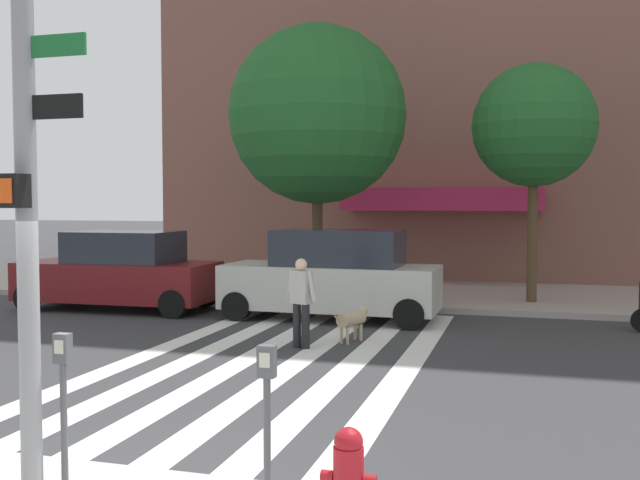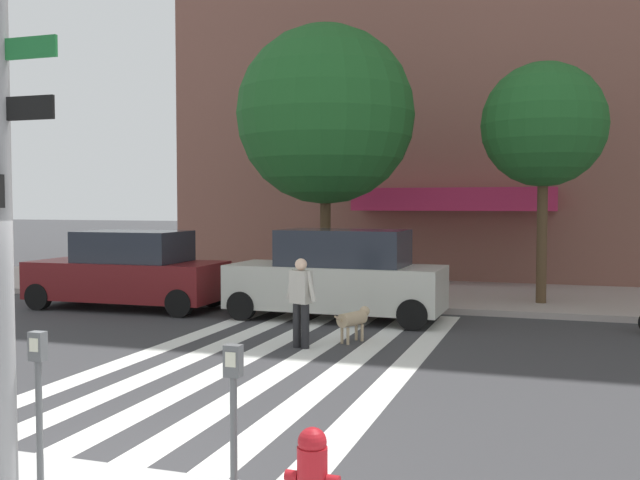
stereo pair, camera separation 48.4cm
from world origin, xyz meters
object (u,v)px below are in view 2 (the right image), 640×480
at_px(parking_meter_curbside, 39,385).
at_px(dog_on_leash, 354,319).
at_px(street_tree_nearest, 325,115).
at_px(parked_car_near_curb, 129,271).
at_px(parked_car_behind_first, 338,276).
at_px(street_tree_middle, 544,125).
at_px(parking_meter_second_along, 233,404).
at_px(pedestrian_dog_walker, 301,297).
at_px(fire_hydrant, 312,477).

relative_size(parking_meter_curbside, dog_on_leash, 1.35).
bearing_deg(street_tree_nearest, parked_car_near_curb, -151.81).
xyz_separation_m(parked_car_behind_first, street_tree_middle, (4.35, 3.16, 3.57)).
bearing_deg(parked_car_near_curb, parking_meter_curbside, -60.72).
bearing_deg(parking_meter_second_along, pedestrian_dog_walker, 105.33).
xyz_separation_m(fire_hydrant, parked_car_near_curb, (-8.36, 10.32, 0.41)).
bearing_deg(fire_hydrant, street_tree_middle, 83.82).
height_order(parking_meter_second_along, street_tree_middle, street_tree_middle).
relative_size(fire_hydrant, parked_car_behind_first, 0.16).
bearing_deg(parking_meter_curbside, pedestrian_dog_walker, 90.16).
height_order(parking_meter_second_along, parked_car_behind_first, parked_car_behind_first).
relative_size(fire_hydrant, parking_meter_second_along, 0.56).
xyz_separation_m(parked_car_behind_first, pedestrian_dog_walker, (0.28, -3.27, -0.06)).
bearing_deg(fire_hydrant, parked_car_near_curb, 128.99).
distance_m(parking_meter_second_along, street_tree_nearest, 13.63).
distance_m(parked_car_behind_first, street_tree_middle, 6.46).
xyz_separation_m(fire_hydrant, parking_meter_curbside, (-2.59, 0.04, 0.51)).
bearing_deg(parked_car_behind_first, parked_car_near_curb, 179.98).
height_order(parked_car_behind_first, street_tree_middle, street_tree_middle).
relative_size(fire_hydrant, parked_car_near_curb, 0.16).
xyz_separation_m(street_tree_middle, dog_on_leash, (-3.30, -5.60, -4.11)).
distance_m(parked_car_near_curb, street_tree_middle, 10.93).
xyz_separation_m(fire_hydrant, street_tree_middle, (1.46, 13.49, 4.03)).
bearing_deg(parking_meter_second_along, parking_meter_curbside, -179.94).
xyz_separation_m(parking_meter_second_along, street_tree_middle, (2.15, 13.45, 3.53)).
relative_size(street_tree_middle, dog_on_leash, 5.90).
bearing_deg(pedestrian_dog_walker, parked_car_behind_first, 94.96).
bearing_deg(street_tree_nearest, fire_hydrant, -72.74).
bearing_deg(parking_meter_curbside, parking_meter_second_along, 0.06).
bearing_deg(parked_car_behind_first, dog_on_leash, -66.62).
xyz_separation_m(parked_car_near_curb, dog_on_leash, (6.52, -2.44, -0.49)).
distance_m(parked_car_behind_first, street_tree_nearest, 4.71).
distance_m(street_tree_nearest, street_tree_middle, 5.47).
bearing_deg(parked_car_near_curb, street_tree_nearest, 28.19).
xyz_separation_m(parking_meter_curbside, street_tree_middle, (4.05, 13.45, 3.53)).
bearing_deg(street_tree_middle, fire_hydrant, -96.18).
relative_size(street_tree_nearest, pedestrian_dog_walker, 4.32).
height_order(parking_meter_second_along, parked_car_near_curb, parked_car_near_curb).
xyz_separation_m(parking_meter_curbside, dog_on_leash, (0.75, 7.85, -0.59)).
bearing_deg(dog_on_leash, pedestrian_dog_walker, -132.59).
height_order(parked_car_behind_first, street_tree_nearest, street_tree_nearest).
xyz_separation_m(parked_car_behind_first, dog_on_leash, (1.05, -2.43, -0.54)).
bearing_deg(parking_meter_curbside, dog_on_leash, 84.55).
bearing_deg(parked_car_behind_first, street_tree_middle, 36.00).
height_order(street_tree_middle, dog_on_leash, street_tree_middle).
bearing_deg(parked_car_behind_first, parking_meter_curbside, -88.31).
distance_m(parked_car_behind_first, dog_on_leash, 2.71).
bearing_deg(street_tree_nearest, parking_meter_curbside, -83.90).
bearing_deg(dog_on_leash, street_tree_middle, 59.47).
height_order(parked_car_behind_first, pedestrian_dog_walker, parked_car_behind_first).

